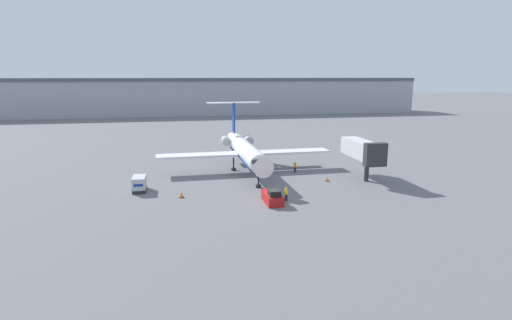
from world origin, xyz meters
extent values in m
plane|color=slate|center=(0.00, 0.00, 0.00)|extent=(600.00, 600.00, 0.00)
cube|color=#9EA3AD|center=(0.00, 120.00, 6.79)|extent=(180.00, 16.00, 13.58)
cube|color=#4C515B|center=(0.00, 120.00, 14.18)|extent=(180.00, 16.80, 1.20)
cylinder|color=white|center=(-0.17, 16.73, 3.57)|extent=(3.08, 21.00, 2.80)
cone|color=white|center=(-0.01, 5.12, 3.57)|extent=(2.83, 2.28, 2.80)
cube|color=black|center=(-0.03, 6.02, 4.06)|extent=(2.39, 0.73, 0.44)
cone|color=white|center=(-0.33, 28.75, 3.57)|extent=(2.56, 3.12, 2.52)
cube|color=navy|center=(-0.17, 16.73, 2.66)|extent=(2.77, 18.90, 0.20)
cube|color=white|center=(7.70, 17.88, 2.94)|extent=(13.01, 3.32, 0.36)
cube|color=white|center=(-8.07, 17.67, 2.94)|extent=(13.01, 3.32, 0.36)
cylinder|color=#ADADB7|center=(1.81, 25.56, 3.92)|extent=(1.57, 2.81, 1.53)
cylinder|color=#ADADB7|center=(-2.38, 25.50, 3.92)|extent=(1.57, 2.81, 1.53)
cube|color=navy|center=(-0.33, 29.37, 7.77)|extent=(0.27, 2.20, 5.59)
cube|color=white|center=(-0.33, 29.37, 10.57)|extent=(10.09, 1.93, 0.20)
cylinder|color=black|center=(-0.04, 7.24, 1.08)|extent=(0.24, 0.24, 2.17)
cylinder|color=black|center=(-0.04, 7.24, 0.20)|extent=(0.80, 0.80, 0.40)
cylinder|color=black|center=(-2.01, 18.35, 1.08)|extent=(0.24, 0.24, 2.17)
cylinder|color=black|center=(-2.01, 18.35, 0.20)|extent=(0.80, 0.80, 0.40)
cylinder|color=black|center=(1.63, 18.40, 1.08)|extent=(0.24, 0.24, 2.17)
cylinder|color=black|center=(1.63, 18.40, 0.20)|extent=(0.80, 0.80, 0.40)
cube|color=#B21919|center=(0.27, 0.21, 0.59)|extent=(1.94, 4.45, 1.17)
cube|color=black|center=(0.27, -0.77, 1.52)|extent=(1.36, 1.60, 0.70)
cube|color=black|center=(0.27, 2.34, 0.41)|extent=(1.74, 0.30, 0.70)
cube|color=#232326|center=(-16.45, 8.75, 0.23)|extent=(1.73, 3.23, 0.45)
cube|color=#B7BCC6|center=(-16.45, 8.75, 1.25)|extent=(1.73, 3.23, 1.60)
cube|color=navy|center=(-16.45, 7.11, 1.25)|extent=(1.21, 0.04, 0.36)
cube|color=#232838|center=(2.11, 0.41, 0.44)|extent=(0.32, 0.20, 0.88)
cube|color=yellow|center=(2.11, 0.41, 1.23)|extent=(0.40, 0.24, 0.70)
sphere|color=tan|center=(2.11, 0.41, 1.70)|extent=(0.26, 0.26, 0.26)
cube|color=#232838|center=(7.70, 15.11, 0.42)|extent=(0.32, 0.20, 0.84)
cube|color=orange|center=(7.70, 15.11, 1.17)|extent=(0.40, 0.24, 0.66)
sphere|color=tan|center=(7.70, 15.11, 1.62)|extent=(0.24, 0.24, 0.24)
cube|color=black|center=(-10.85, 4.54, 0.02)|extent=(0.64, 0.64, 0.04)
cone|color=orange|center=(-10.85, 4.54, 0.40)|extent=(0.46, 0.46, 0.73)
cube|color=black|center=(10.85, 8.70, 0.02)|extent=(0.64, 0.64, 0.04)
cone|color=orange|center=(10.85, 8.70, 0.34)|extent=(0.46, 0.46, 0.60)
cylinder|color=#2D2D33|center=(16.57, 7.52, 1.60)|extent=(0.70, 0.70, 3.20)
cube|color=silver|center=(16.57, 10.11, 4.50)|extent=(2.60, 8.64, 2.60)
cube|color=#2D2D33|center=(16.57, 5.19, 4.50)|extent=(3.20, 1.20, 3.38)
camera|label=1|loc=(-11.16, -46.21, 15.50)|focal=28.00mm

